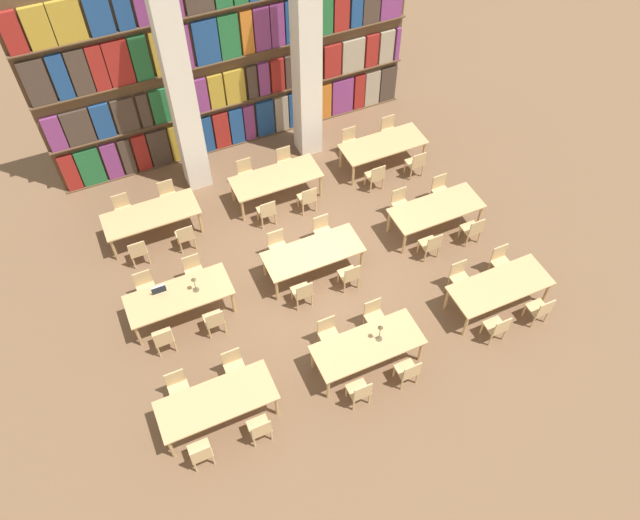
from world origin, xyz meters
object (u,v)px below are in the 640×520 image
at_px(chair_28, 267,211).
at_px(reading_table_6, 151,216).
at_px(chair_25, 123,209).
at_px(reading_table_7, 276,179).
at_px(chair_9, 459,277).
at_px(chair_12, 163,339).
at_px(chair_11, 500,261).
at_px(chair_22, 473,229).
at_px(chair_23, 440,190).
at_px(chair_32, 376,176).
at_px(pillar_left, 180,89).
at_px(chair_21, 400,203).
at_px(chair_33, 350,142).
at_px(chair_10, 540,309).
at_px(chair_4, 360,391).
at_px(reading_table_5, 436,210).
at_px(chair_8, 497,327).
at_px(chair_16, 303,292).
at_px(chair_1, 178,387).
at_px(chair_2, 260,428).
at_px(chair_15, 194,271).
at_px(chair_20, 431,244).
at_px(chair_35, 389,130).
at_px(reading_table_3, 179,297).
at_px(chair_24, 138,251).
at_px(chair_5, 328,333).
at_px(chair_13, 146,287).
at_px(chair_3, 234,365).
at_px(chair_34, 416,163).
at_px(chair_17, 278,246).
at_px(chair_0, 201,453).
at_px(reading_table_1, 368,346).
at_px(chair_19, 323,230).
at_px(chair_30, 308,198).
at_px(chair_14, 214,320).
at_px(chair_29, 246,173).
at_px(desk_lamp_1, 194,282).
at_px(reading_table_0, 217,402).
at_px(reading_table_4, 313,254).
at_px(reading_table_8, 383,146).
at_px(desk_lamp_0, 380,330).
at_px(chair_6, 408,371).
at_px(chair_31, 285,162).
at_px(chair_18, 350,275).
at_px(chair_7, 374,315).

bearing_deg(chair_28, reading_table_6, 163.33).
xyz_separation_m(chair_25, reading_table_7, (3.86, -0.82, 0.23)).
relative_size(chair_9, reading_table_7, 0.37).
relative_size(chair_12, chair_28, 1.00).
relative_size(chair_11, chair_22, 1.00).
xyz_separation_m(chair_23, chair_32, (-1.30, 1.15, 0.00)).
bearing_deg(pillar_left, chair_21, -38.13).
bearing_deg(chair_33, reading_table_7, 16.90).
bearing_deg(chair_22, chair_10, -89.00).
relative_size(chair_4, reading_table_5, 0.37).
distance_m(chair_8, chair_16, 4.36).
relative_size(chair_1, chair_2, 1.00).
bearing_deg(chair_15, chair_33, -154.04).
height_order(chair_20, chair_23, same).
height_order(chair_9, chair_11, same).
height_order(chair_8, chair_35, same).
distance_m(reading_table_3, chair_24, 1.97).
bearing_deg(chair_8, chair_1, 167.68).
xyz_separation_m(chair_5, reading_table_6, (-2.61, 4.75, 0.23)).
height_order(chair_13, chair_35, same).
bearing_deg(chair_3, chair_15, -89.61).
xyz_separation_m(chair_24, chair_34, (7.63, -0.04, 0.00)).
bearing_deg(chair_9, chair_17, -36.83).
distance_m(chair_0, chair_20, 7.17).
xyz_separation_m(chair_0, reading_table_5, (7.21, 3.46, 0.23)).
height_order(reading_table_5, chair_22, chair_22).
distance_m(reading_table_5, chair_21, 0.98).
distance_m(reading_table_1, chair_19, 3.57).
distance_m(chair_0, reading_table_6, 6.22).
bearing_deg(chair_13, chair_30, -166.63).
xyz_separation_m(chair_14, chair_29, (2.25, 4.12, 0.00)).
bearing_deg(reading_table_6, chair_28, -16.67).
bearing_deg(reading_table_1, pillar_left, 102.88).
bearing_deg(reading_table_6, chair_8, -45.44).
height_order(desk_lamp_1, chair_19, desk_lamp_1).
height_order(chair_10, reading_table_6, chair_10).
bearing_deg(desk_lamp_1, chair_0, -106.59).
bearing_deg(reading_table_3, chair_10, -25.65).
relative_size(chair_3, chair_24, 1.00).
bearing_deg(chair_2, reading_table_0, 128.31).
bearing_deg(chair_34, reading_table_4, -153.55).
relative_size(chair_19, reading_table_8, 0.37).
relative_size(desk_lamp_0, reading_table_7, 0.21).
relative_size(chair_9, chair_34, 1.00).
height_order(chair_6, chair_31, same).
distance_m(chair_10, chair_16, 5.32).
bearing_deg(chair_31, chair_5, 77.22).
bearing_deg(chair_21, chair_18, 35.25).
bearing_deg(reading_table_4, reading_table_8, 39.43).
height_order(reading_table_0, chair_7, chair_7).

